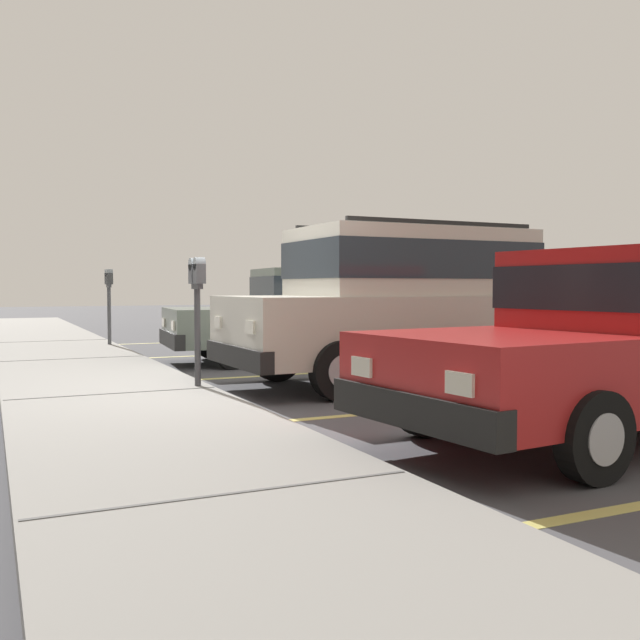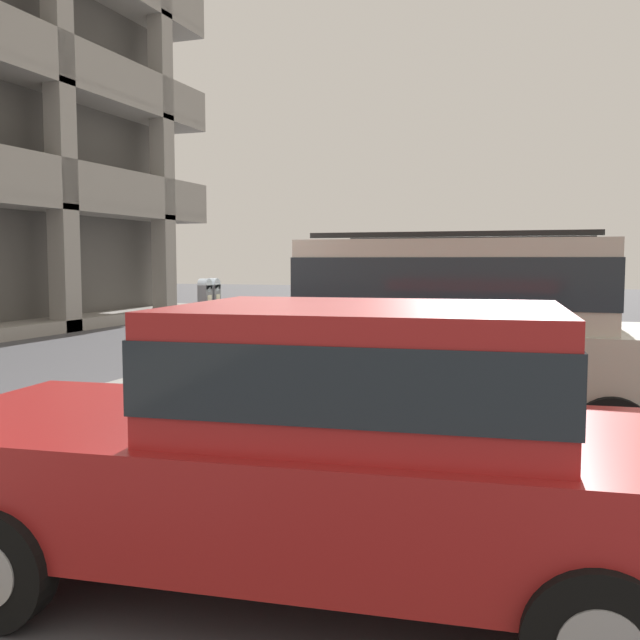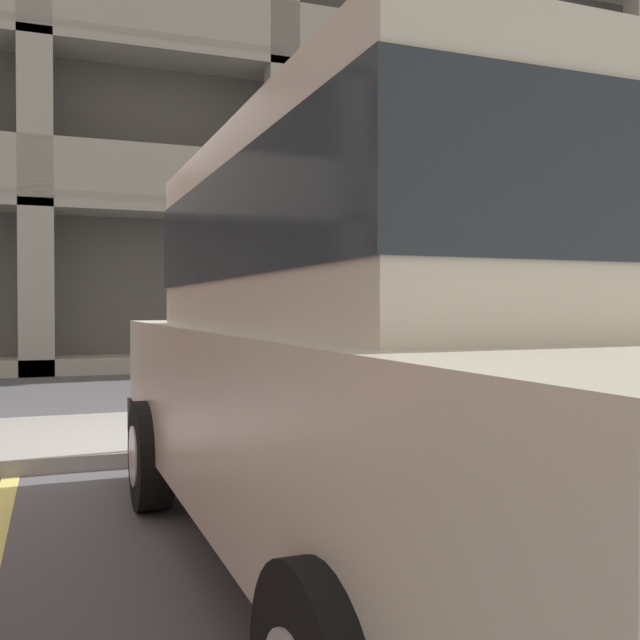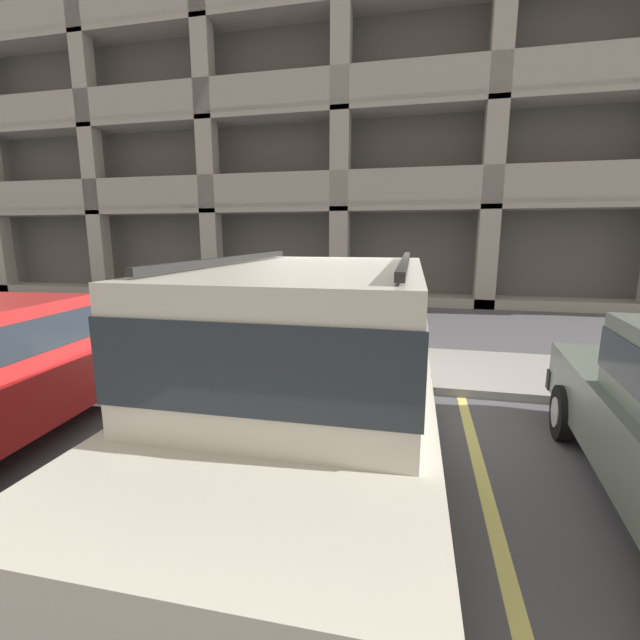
% 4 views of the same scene
% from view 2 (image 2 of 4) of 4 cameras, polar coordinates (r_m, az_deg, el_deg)
% --- Properties ---
extents(ground_plane, '(80.00, 80.00, 0.10)m').
position_cam_2_polar(ground_plane, '(8.03, -7.20, -8.37)').
color(ground_plane, '#4C4C51').
extents(sidewalk, '(40.00, 2.20, 0.12)m').
position_cam_2_polar(sidewalk, '(8.66, -14.97, -6.78)').
color(sidewalk, gray).
rests_on(sidewalk, ground_plane).
extents(parking_stall_lines, '(12.97, 4.80, 0.01)m').
position_cam_2_polar(parking_stall_lines, '(9.02, 5.50, -6.54)').
color(parking_stall_lines, '#DBD16B').
rests_on(parking_stall_lines, ground_plane).
extents(silver_suv, '(2.07, 4.81, 2.03)m').
position_cam_2_polar(silver_suv, '(7.26, 10.69, -0.71)').
color(silver_suv, beige).
rests_on(silver_suv, ground_plane).
extents(red_sedan, '(2.16, 4.63, 1.54)m').
position_cam_2_polar(red_sedan, '(3.89, 1.04, -9.44)').
color(red_sedan, red).
rests_on(red_sedan, ground_plane).
extents(dark_hatchback, '(2.12, 4.62, 1.54)m').
position_cam_2_polar(dark_hatchback, '(10.35, 13.02, -0.61)').
color(dark_hatchback, '#5B665B').
rests_on(dark_hatchback, ground_plane).
extents(parking_meter_near, '(0.35, 0.12, 1.45)m').
position_cam_2_polar(parking_meter_near, '(8.19, -8.83, 0.73)').
color(parking_meter_near, '#47474C').
rests_on(parking_meter_near, sidewalk).
extents(parking_meter_far, '(0.35, 0.12, 1.46)m').
position_cam_2_polar(parking_meter_far, '(14.17, 3.54, 2.52)').
color(parking_meter_far, '#595B60').
rests_on(parking_meter_far, sidewalk).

